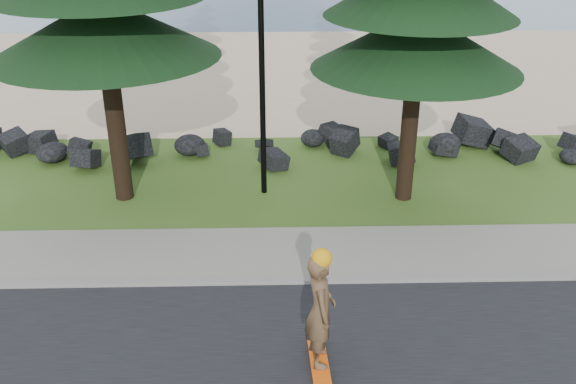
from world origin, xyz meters
name	(u,v)px	position (x,y,z in m)	size (l,w,h in m)	color
ground	(263,259)	(0.00, 0.00, 0.00)	(160.00, 160.00, 0.00)	#354F18
kerb	(262,281)	(0.00, -0.90, 0.05)	(160.00, 0.20, 0.10)	gray
sidewalk	(263,252)	(0.00, 0.20, 0.04)	(160.00, 2.00, 0.08)	gray
beach_sand	(266,71)	(0.00, 14.50, 0.01)	(160.00, 15.00, 0.01)	beige
seawall_boulders	(265,155)	(0.00, 5.60, 0.00)	(60.00, 2.40, 1.10)	black
lamp_post	(261,29)	(0.00, 3.20, 4.13)	(0.25, 0.14, 8.14)	black
skateboarder	(320,311)	(0.95, -3.33, 1.12)	(0.50, 1.21, 2.23)	#EE550E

